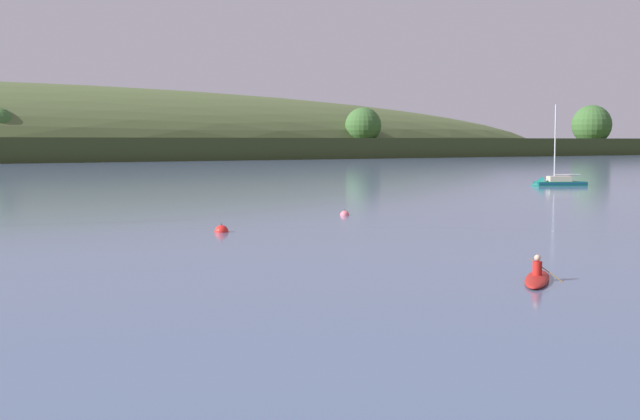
% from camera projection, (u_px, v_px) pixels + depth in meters
% --- Properties ---
extents(sailboat_near_mooring, '(6.20, 4.09, 9.47)m').
position_uv_depth(sailboat_near_mooring, '(553.00, 184.00, 91.22)').
color(sailboat_near_mooring, '#0F564C').
rests_on(sailboat_near_mooring, ground).
extents(canoe_with_paddler, '(3.36, 3.32, 1.02)m').
position_uv_depth(canoe_with_paddler, '(537.00, 278.00, 29.34)').
color(canoe_with_paddler, maroon).
rests_on(canoe_with_paddler, ground).
extents(mooring_buoy_foreground, '(0.74, 0.74, 0.82)m').
position_uv_depth(mooring_buoy_foreground, '(222.00, 232.00, 45.09)').
color(mooring_buoy_foreground, red).
rests_on(mooring_buoy_foreground, ground).
extents(mooring_buoy_midchannel, '(0.60, 0.60, 0.68)m').
position_uv_depth(mooring_buoy_midchannel, '(345.00, 215.00, 55.32)').
color(mooring_buoy_midchannel, '#E06675').
rests_on(mooring_buoy_midchannel, ground).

